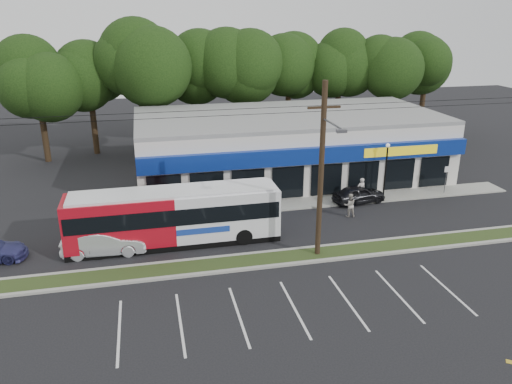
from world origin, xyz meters
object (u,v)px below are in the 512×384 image
Objects in this scene: sign_post at (447,175)px; lamp_post at (386,164)px; pedestrian_a at (361,190)px; utility_pole at (319,166)px; car_silver at (104,241)px; pedestrian_b at (350,205)px; metrobus at (174,215)px; car_dark at (359,194)px.

lamp_post is at bearing 177.42° from sign_post.
utility_pole is at bearing 41.41° from pedestrian_a.
lamp_post is 20.67m from car_silver.
pedestrian_a is 3.17m from pedestrian_b.
utility_pole is 30.08× the size of pedestrian_b.
car_dark is (13.64, 3.78, -1.13)m from metrobus.
metrobus is 12.08m from pedestrian_b.
utility_pole is 22.47× the size of sign_post.
lamp_post is at bearing 14.96° from metrobus.
lamp_post reaches higher than sign_post.
lamp_post is at bearing 43.95° from utility_pole.
car_dark is (-2.24, -0.52, -2.00)m from lamp_post.
sign_post is at bearing -157.97° from pedestrian_b.
lamp_post reaches higher than pedestrian_a.
utility_pole is 8.04m from pedestrian_b.
sign_post is 21.28m from metrobus.
metrobus is 3.22× the size of car_dark.
pedestrian_a is at bearing -171.47° from lamp_post.
pedestrian_b is (4.23, 5.07, -4.58)m from utility_pole.
utility_pole is at bearing -101.88° from car_silver.
lamp_post reaches higher than car_silver.
pedestrian_a is (-7.00, -0.07, -0.64)m from sign_post.
metrobus reaches higher than car_silver.
car_dark is at bearing -73.88° from car_silver.
lamp_post is 2.68m from pedestrian_a.
utility_pole is 10.56m from car_dark.
car_dark is 18.28m from car_silver.
utility_pole is 10.75m from pedestrian_a.
utility_pole reaches higher than sign_post.
utility_pole is 10.54× the size of car_silver.
utility_pole is at bearing 56.15° from pedestrian_b.
utility_pole is 12.75× the size of car_dark.
metrobus is (-15.88, -4.30, -0.87)m from lamp_post.
pedestrian_b is (-1.94, -2.50, -0.08)m from pedestrian_a.
car_silver is 2.85× the size of pedestrian_b.
car_silver is at bearing 4.81° from pedestrian_a.
utility_pole is 11.67m from lamp_post.
pedestrian_b is (11.94, 1.50, -0.97)m from metrobus.
car_dark is at bearing 33.13° from pedestrian_a.
sign_post is 0.57× the size of car_dark.
car_dark is 2.14× the size of pedestrian_a.
sign_post is 7.03m from pedestrian_a.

